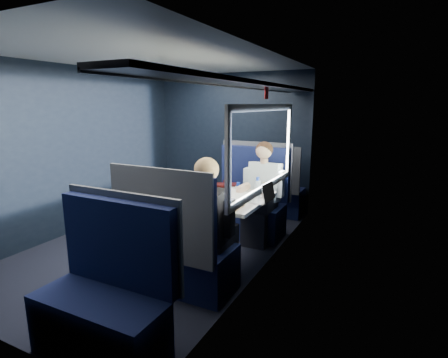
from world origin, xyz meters
The scene contains 13 objects.
ground centered at (0.00, 0.00, -0.01)m, with size 2.80×4.20×0.01m, color black.
room_shell centered at (0.02, 0.00, 1.48)m, with size 3.00×4.40×2.40m.
table centered at (1.03, 0.00, 0.66)m, with size 0.62×1.00×0.74m.
seat_bay_near centered at (0.84, 0.87, 0.42)m, with size 1.04×0.62×1.26m.
seat_bay_far centered at (0.85, -0.87, 0.41)m, with size 1.04×0.62×1.26m.
seat_row_front centered at (0.85, 1.80, 0.41)m, with size 1.04×0.51×1.16m.
seat_row_back centered at (0.85, -1.80, 0.41)m, with size 1.04×0.51×1.16m.
man centered at (1.10, 0.70, 0.72)m, with size 0.53×0.56×1.32m.
woman centered at (1.10, -0.71, 0.73)m, with size 0.53×0.56×1.32m.
papers centered at (0.91, -0.05, 0.74)m, with size 0.53×0.77×0.01m, color white.
laptop centered at (1.37, 0.01, 0.80)m, with size 0.23×0.30×0.22m.
bottle_small centered at (1.23, 0.20, 0.84)m, with size 0.07×0.07×0.23m.
cup centered at (1.27, 0.36, 0.78)m, with size 0.07×0.07×0.09m, color white.
Camera 1 is at (2.62, -3.45, 1.78)m, focal length 28.00 mm.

